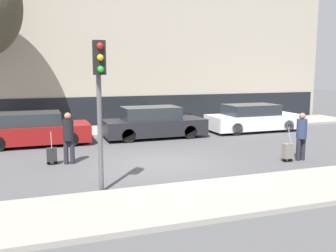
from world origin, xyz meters
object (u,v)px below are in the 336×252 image
parked_car_0 (34,130)px  parked_bicycle (178,119)px  parked_car_2 (253,119)px  traffic_light (100,86)px  trolley_right (288,151)px  pedestrian_left (68,135)px  pedestrian_right (301,134)px  parked_car_1 (153,123)px  trolley_left (52,155)px

parked_car_0 → parked_bicycle: 7.51m
parked_car_0 → parked_bicycle: size_ratio=2.46×
parked_car_2 → traffic_light: bearing=-141.2°
trolley_right → parked_bicycle: trolley_right is taller
parked_car_0 → traffic_light: traffic_light is taller
parked_car_2 → trolley_right: parked_car_2 is taller
parked_car_0 → traffic_light: bearing=-77.3°
pedestrian_left → pedestrian_right: 7.75m
parked_car_1 → traffic_light: (-3.53, -6.99, 2.00)m
parked_car_0 → trolley_right: size_ratio=3.75×
parked_car_2 → trolley_right: 6.36m
parked_car_1 → parked_bicycle: 3.03m
pedestrian_right → parked_bicycle: (-1.35, 8.01, -0.43)m
trolley_right → parked_car_1: bearing=116.2°
parked_car_1 → parked_bicycle: bearing=47.0°
parked_car_0 → pedestrian_right: 10.33m
pedestrian_right → traffic_light: bearing=-172.9°
trolley_left → traffic_light: traffic_light is taller
pedestrian_right → parked_bicycle: bearing=97.0°
trolley_right → traffic_light: 6.90m
pedestrian_right → trolley_right: (-0.55, -0.03, -0.55)m
pedestrian_right → parked_car_2: bearing=70.1°
traffic_light → parked_car_0: bearing=102.7°
parked_car_2 → pedestrian_right: pedestrian_right is taller
trolley_left → traffic_light: size_ratio=0.29×
parked_bicycle → trolley_right: bearing=-84.3°
parked_car_1 → parked_bicycle: parked_car_1 is taller
parked_car_0 → parked_car_1: 5.12m
parked_car_2 → pedestrian_left: bearing=-158.0°
parked_car_0 → parked_bicycle: (7.18, 2.19, -0.15)m
trolley_left → parked_bicycle: size_ratio=0.61×
trolley_left → trolley_right: (7.45, -2.25, 0.04)m
parked_car_1 → trolley_right: size_ratio=3.92×
pedestrian_left → trolley_right: pedestrian_left is taller
parked_car_1 → trolley_right: bearing=-63.8°
parked_car_1 → parked_car_2: size_ratio=0.98×
trolley_left → pedestrian_right: 8.32m
parked_bicycle → traffic_light: bearing=-121.3°
trolley_right → parked_car_2: bearing=68.0°
pedestrian_left → parked_bicycle: (6.10, 5.88, -0.47)m
pedestrian_left → trolley_left: 0.83m
pedestrian_left → traffic_light: size_ratio=0.45×
trolley_left → parked_bicycle: 8.81m
pedestrian_left → trolley_left: bearing=-179.9°
parked_car_2 → parked_car_0: bearing=-179.7°
parked_car_2 → trolley_right: size_ratio=4.02×
pedestrian_right → parked_car_1: bearing=117.9°
parked_car_1 → pedestrian_left: bearing=-137.7°
pedestrian_left → traffic_light: 3.76m
parked_car_0 → trolley_right: 9.90m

